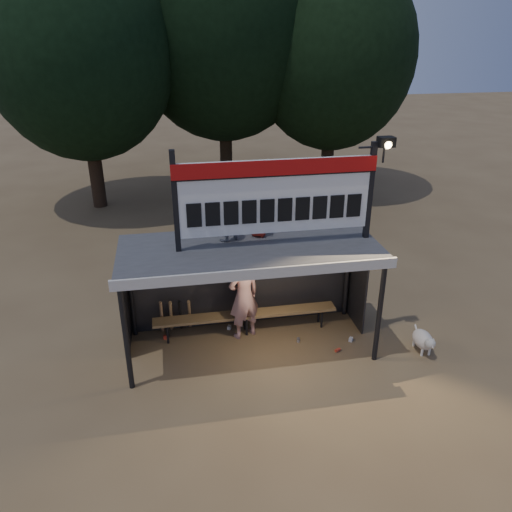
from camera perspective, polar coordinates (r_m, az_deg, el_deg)
The scene contains 13 objects.
ground at distance 10.71m, azimuth -0.68°, elevation -10.25°, with size 80.00×80.00×0.00m, color brown.
player at distance 10.54m, azimuth -1.39°, elevation -4.59°, with size 0.72×0.47×1.96m, color silver.
child_a at distance 9.66m, azimuth -3.51°, elevation 4.58°, with size 0.49×0.38×1.00m, color slate.
child_b at distance 9.87m, azimuth 0.31°, elevation 4.58°, with size 0.41×0.27×0.84m, color #B2281B.
dugout_shelter at distance 9.99m, azimuth -0.97°, elevation -0.74°, with size 5.10×2.08×2.32m.
scoreboard_assembly at distance 9.31m, azimuth 2.64°, elevation 7.11°, with size 4.10×0.27×1.99m.
bench at distance 10.93m, azimuth -1.18°, elevation -6.76°, with size 4.00×0.35×0.48m.
tree_left at distance 18.84m, azimuth -19.57°, elevation 21.52°, with size 6.46×6.46×9.27m.
tree_mid at distance 20.31m, azimuth -3.81°, elevation 24.74°, with size 7.22×7.22×10.36m.
tree_right at distance 20.24m, azimuth 8.85°, elevation 21.76°, with size 6.08×6.08×8.72m.
dog at distance 10.95m, azimuth 18.61°, elevation -9.09°, with size 0.36×0.81×0.49m.
bats at distance 11.06m, azimuth -9.16°, elevation -6.71°, with size 0.68×0.35×0.84m.
litter at distance 10.88m, azimuth 2.10°, elevation -9.39°, with size 4.02×1.37×0.08m.
Camera 1 is at (-1.47, -8.66, 6.14)m, focal length 35.00 mm.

